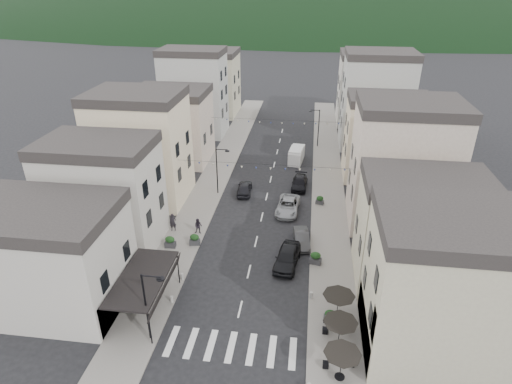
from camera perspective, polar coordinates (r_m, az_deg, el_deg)
ground at (r=31.97m, az=-4.04°, el=-22.52°), size 700.00×700.00×0.00m
sidewalk_left at (r=58.88m, az=-5.21°, el=2.56°), size 4.00×76.00×0.12m
sidewalk_right at (r=57.65m, az=9.52°, el=1.74°), size 4.00×76.00×0.12m
hill_backdrop at (r=321.21m, az=7.17°, el=22.44°), size 640.00×360.00×70.00m
boutique_building at (r=38.20m, az=-26.38°, el=-8.30°), size 12.00×8.00×8.00m
bistro_building at (r=32.47m, az=23.81°, el=-12.18°), size 10.00×8.00×10.00m
boutique_awning at (r=35.07m, az=-14.50°, el=-11.17°), size 3.77×7.50×3.28m
buildings_row_left at (r=63.76m, az=-10.58°, el=9.97°), size 10.20×54.16×14.00m
buildings_row_right at (r=60.40m, az=16.61°, el=8.55°), size 10.20×54.16×14.50m
cafe_terrace at (r=31.94m, az=11.17°, el=-17.01°), size 2.50×8.10×2.53m
streetlamp_left_near at (r=32.10m, az=-14.10°, el=-13.89°), size 1.70×0.56×6.00m
streetlamp_left_far at (r=51.72m, az=-4.96°, el=3.42°), size 1.70×0.56×6.00m
streetlamp_right_far at (r=67.47m, az=8.14°, el=8.94°), size 1.70×0.56×6.00m
bollards at (r=35.42m, az=-2.29°, el=-15.39°), size 11.66×10.26×0.60m
bunting_near at (r=46.42m, az=0.98°, el=3.31°), size 19.00×0.28×0.62m
bunting_far at (r=61.34m, az=2.72°, el=9.26°), size 19.00×0.28×0.62m
parked_car_a at (r=40.29m, az=4.19°, el=-8.66°), size 2.65×5.21×1.70m
parked_car_b at (r=43.39m, az=6.10°, el=-6.17°), size 1.95×4.21×1.33m
parked_car_c at (r=48.94m, az=4.27°, el=-1.86°), size 2.80×5.45×1.47m
parked_car_d at (r=54.62m, az=5.83°, el=1.20°), size 2.07×4.65×1.32m
parked_car_e at (r=52.90m, az=-1.55°, el=0.52°), size 1.97×4.35×1.45m
delivery_van at (r=62.34m, az=5.41°, el=4.99°), size 2.27×4.71×2.18m
pedestrian_a at (r=45.79m, az=-11.01°, el=-4.00°), size 0.78×0.57×1.95m
pedestrian_b at (r=44.94m, az=-7.71°, el=-4.54°), size 0.83×0.65×1.71m
planter_la at (r=43.37m, az=-8.18°, el=-6.29°), size 1.14×0.77×1.18m
planter_lb at (r=43.39m, az=-11.39°, el=-6.53°), size 1.11×0.65×1.22m
planter_ra at (r=34.98m, az=9.84°, el=-16.00°), size 1.03×0.62×1.11m
planter_rb at (r=40.68m, az=7.93°, el=-8.71°), size 1.20×0.81×1.24m
planter_rc at (r=50.84m, az=8.50°, el=-1.08°), size 1.02×0.70×1.04m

